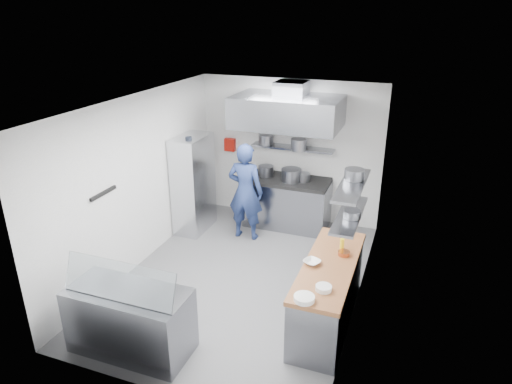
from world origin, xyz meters
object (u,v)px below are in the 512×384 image
at_px(gas_range, 287,204).
at_px(wire_rack, 193,184).
at_px(chef, 245,192).
at_px(display_case, 131,320).

bearing_deg(gas_range, wire_rack, -154.53).
bearing_deg(chef, display_case, 86.10).
distance_m(chef, wire_rack, 1.05).
distance_m(gas_range, chef, 1.06).
relative_size(gas_range, wire_rack, 0.86).
bearing_deg(wire_rack, gas_range, 25.47).
xyz_separation_m(gas_range, wire_rack, (-1.63, -0.78, 0.48)).
xyz_separation_m(gas_range, display_case, (-0.79, -4.10, -0.03)).
relative_size(gas_range, display_case, 1.07).
bearing_deg(gas_range, chef, -127.18).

